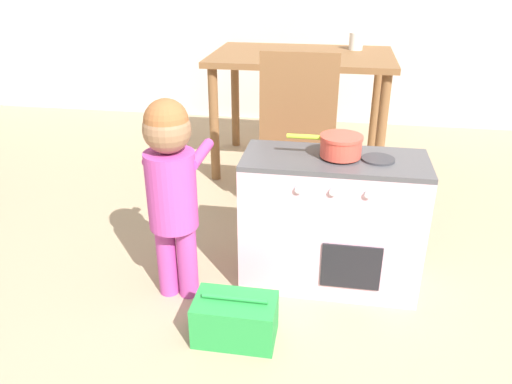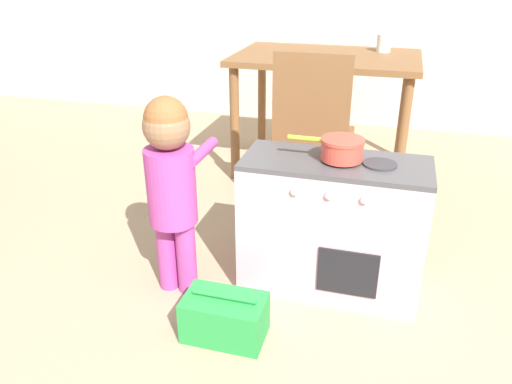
# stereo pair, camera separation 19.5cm
# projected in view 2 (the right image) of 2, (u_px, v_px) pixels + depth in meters

# --- Properties ---
(play_kitchen) EXTENTS (0.71, 0.32, 0.57)m
(play_kitchen) POSITION_uv_depth(u_px,v_px,m) (332.00, 226.00, 1.99)
(play_kitchen) COLOR #EAB2C6
(play_kitchen) RESTS_ON ground_plane
(toy_pot) EXTENTS (0.29, 0.16, 0.08)m
(toy_pot) POSITION_uv_depth(u_px,v_px,m) (342.00, 148.00, 1.84)
(toy_pot) COLOR #E04C3D
(toy_pot) RESTS_ON play_kitchen
(child_figure) EXTENTS (0.21, 0.33, 0.81)m
(child_figure) POSITION_uv_depth(u_px,v_px,m) (171.00, 174.00, 1.87)
(child_figure) COLOR #BC429E
(child_figure) RESTS_ON ground_plane
(toy_basket) EXTENTS (0.29, 0.18, 0.18)m
(toy_basket) POSITION_uv_depth(u_px,v_px,m) (225.00, 317.00, 1.79)
(toy_basket) COLOR green
(toy_basket) RESTS_ON ground_plane
(dining_table) EXTENTS (1.09, 0.74, 0.72)m
(dining_table) POSITION_uv_depth(u_px,v_px,m) (326.00, 72.00, 3.01)
(dining_table) COLOR brown
(dining_table) RESTS_ON ground_plane
(dining_chair_near) EXTENTS (0.37, 0.37, 0.87)m
(dining_chair_near) POSITION_uv_depth(u_px,v_px,m) (313.00, 132.00, 2.48)
(dining_chair_near) COLOR brown
(dining_chair_near) RESTS_ON ground_plane
(cup_on_table) EXTENTS (0.09, 0.09, 0.10)m
(cup_on_table) POSITION_uv_depth(u_px,v_px,m) (384.00, 43.00, 3.03)
(cup_on_table) COLOR white
(cup_on_table) RESTS_ON dining_table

